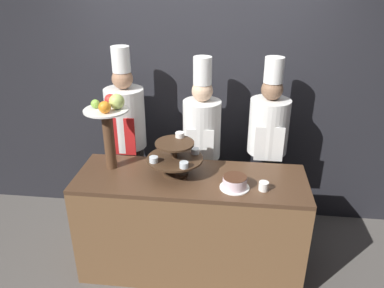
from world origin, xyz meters
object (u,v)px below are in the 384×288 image
(cake_round, at_px, (235,183))
(chef_center_left, at_px, (202,143))
(tiered_stand, at_px, (175,155))
(fruit_pedestal, at_px, (109,120))
(cup_white, at_px, (264,186))
(chef_center_right, at_px, (267,144))
(chef_left, at_px, (127,135))

(cake_round, distance_m, chef_center_left, 0.77)
(tiered_stand, distance_m, chef_center_left, 0.58)
(tiered_stand, height_order, fruit_pedestal, fruit_pedestal)
(cake_round, bearing_deg, cup_white, -1.30)
(chef_center_left, distance_m, chef_center_right, 0.61)
(chef_center_left, bearing_deg, cake_round, -65.77)
(fruit_pedestal, distance_m, cup_white, 1.32)
(tiered_stand, xyz_separation_m, chef_center_left, (0.17, 0.53, -0.13))
(fruit_pedestal, relative_size, chef_center_left, 0.36)
(tiered_stand, xyz_separation_m, chef_left, (-0.55, 0.53, -0.08))
(fruit_pedestal, xyz_separation_m, chef_left, (-0.02, 0.49, -0.35))
(tiered_stand, bearing_deg, chef_left, 135.94)
(tiered_stand, bearing_deg, fruit_pedestal, 175.08)
(chef_center_right, bearing_deg, chef_center_left, -179.99)
(cup_white, bearing_deg, cake_round, 178.70)
(tiered_stand, distance_m, fruit_pedestal, 0.60)
(chef_center_left, bearing_deg, tiered_stand, -107.42)
(fruit_pedestal, distance_m, cake_round, 1.11)
(chef_left, xyz_separation_m, chef_center_left, (0.72, 0.00, -0.05))
(cup_white, bearing_deg, chef_center_right, 84.35)
(chef_center_left, height_order, chef_center_right, chef_center_right)
(chef_center_right, bearing_deg, chef_left, -180.00)
(cup_white, bearing_deg, tiered_stand, 165.93)
(cake_round, relative_size, chef_left, 0.12)
(cup_white, height_order, chef_left, chef_left)
(cake_round, xyz_separation_m, cup_white, (0.22, -0.00, -0.01))
(fruit_pedestal, bearing_deg, cup_white, -10.18)
(tiered_stand, distance_m, chef_center_right, 0.95)
(chef_left, bearing_deg, chef_center_left, 0.00)
(cup_white, distance_m, chef_left, 1.45)
(tiered_stand, height_order, cup_white, tiered_stand)
(chef_left, relative_size, chef_center_left, 1.04)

